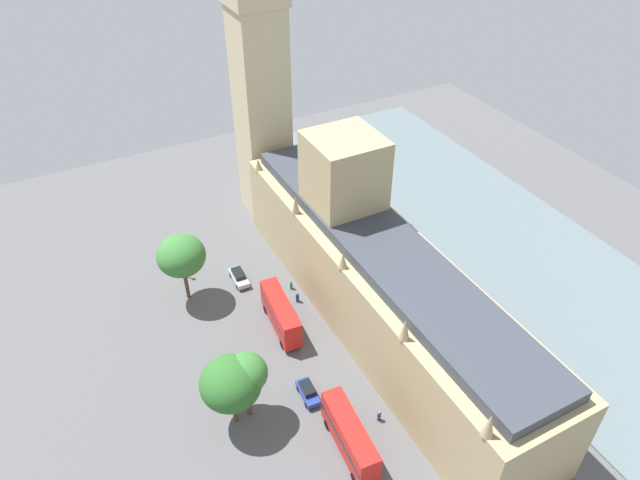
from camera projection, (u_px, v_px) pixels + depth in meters
name	position (u px, v px, depth m)	size (l,w,h in m)	color
ground_plane	(366.00, 328.00, 82.02)	(130.19, 130.19, 0.00)	#565659
river_thames	(524.00, 265.00, 92.77)	(32.26, 117.17, 0.25)	slate
parliament_building	(375.00, 274.00, 79.20)	(13.39, 60.19, 24.44)	tan
clock_tower	(257.00, 34.00, 87.55)	(8.53, 8.53, 60.21)	#CCBA8E
car_silver_trailing	(239.00, 277.00, 89.34)	(2.05, 4.77, 1.74)	#B7B7BC
double_decker_bus_midblock	(281.00, 313.00, 80.57)	(3.50, 10.69, 4.75)	red
car_blue_far_end	(308.00, 392.00, 72.11)	(2.04, 4.35, 1.74)	navy
double_decker_bus_opposite_hall	(350.00, 436.00, 65.15)	(3.35, 10.66, 4.75)	red
pedestrian_by_river_gate	(291.00, 285.00, 88.07)	(0.55, 0.63, 1.49)	#336B60
pedestrian_kerbside	(379.00, 416.00, 69.47)	(0.59, 0.66, 1.58)	navy
pedestrian_near_tower	(297.00, 298.00, 85.80)	(0.51, 0.61, 1.68)	navy
plane_tree_under_trees	(231.00, 383.00, 65.80)	(7.16, 7.16, 9.83)	brown
plane_tree_leading	(181.00, 256.00, 82.26)	(6.97, 6.97, 10.89)	brown
plane_tree_corner	(245.00, 374.00, 66.17)	(5.23, 5.23, 9.66)	brown
street_lamp_slot_11	(174.00, 252.00, 88.48)	(0.56, 0.56, 6.28)	black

